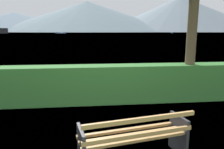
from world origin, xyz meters
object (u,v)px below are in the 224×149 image
(park_bench, at_px, (134,138))
(sailboat_mid, at_px, (61,33))
(tender_far, at_px, (172,33))
(fishing_boat_near, at_px, (0,33))

(park_bench, relative_size, sailboat_mid, 0.21)
(tender_far, bearing_deg, sailboat_mid, -177.08)
(park_bench, bearing_deg, fishing_boat_near, 110.99)
(park_bench, relative_size, tender_far, 0.35)
(park_bench, distance_m, fishing_boat_near, 211.02)
(fishing_boat_near, bearing_deg, tender_far, -2.89)
(park_bench, bearing_deg, sailboat_mid, 97.04)
(park_bench, xyz_separation_m, sailboat_mid, (-22.76, 184.43, 0.01))
(sailboat_mid, bearing_deg, fishing_boat_near, 166.60)
(fishing_boat_near, bearing_deg, sailboat_mid, -13.40)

